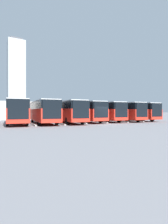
{
  "coord_description": "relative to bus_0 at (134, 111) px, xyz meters",
  "views": [
    {
      "loc": [
        14.58,
        20.24,
        1.83
      ],
      "look_at": [
        0.33,
        -5.98,
        1.74
      ],
      "focal_mm": 28.0,
      "sensor_mm": 36.0,
      "label": 1
    }
  ],
  "objects": [
    {
      "name": "bus_0",
      "position": [
        0.0,
        0.0,
        0.0
      ],
      "size": [
        3.65,
        12.18,
        3.38
      ],
      "rotation": [
        0.0,
        0.0,
        -0.09
      ],
      "color": "red",
      "rests_on": "ground_plane"
    },
    {
      "name": "bus_5",
      "position": [
        18.6,
        0.09,
        0.0
      ],
      "size": [
        3.65,
        12.18,
        3.38
      ],
      "rotation": [
        0.0,
        0.0,
        -0.09
      ],
      "color": "red",
      "rests_on": "ground_plane"
    },
    {
      "name": "curb_divider_2",
      "position": [
        9.3,
        1.32,
        -1.81
      ],
      "size": [
        0.73,
        5.46,
        0.15
      ],
      "primitive_type": "cube",
      "rotation": [
        0.0,
        0.0,
        -0.09
      ],
      "color": "#B2B2AD",
      "rests_on": "ground_plane"
    },
    {
      "name": "bus_4",
      "position": [
        14.88,
        0.43,
        0.0
      ],
      "size": [
        3.65,
        12.18,
        3.38
      ],
      "rotation": [
        0.0,
        0.0,
        -0.09
      ],
      "color": "red",
      "rests_on": "ground_plane"
    },
    {
      "name": "ground_plane",
      "position": [
        11.16,
        5.92,
        -1.88
      ],
      "size": [
        600.0,
        600.0,
        0.0
      ],
      "primitive_type": "plane",
      "color": "gray"
    },
    {
      "name": "office_tower",
      "position": [
        0.55,
        -171.76,
        36.99
      ],
      "size": [
        17.13,
        17.13,
        78.96
      ],
      "color": "#ADB2B7",
      "rests_on": "ground_plane"
    },
    {
      "name": "curb_divider_3",
      "position": [
        13.02,
        1.31,
        -1.81
      ],
      "size": [
        0.73,
        5.46,
        0.15
      ],
      "primitive_type": "cube",
      "rotation": [
        0.0,
        0.0,
        -0.09
      ],
      "color": "#B2B2AD",
      "rests_on": "ground_plane"
    },
    {
      "name": "bus_2",
      "position": [
        7.44,
        -0.46,
        0.0
      ],
      "size": [
        3.65,
        12.18,
        3.38
      ],
      "rotation": [
        0.0,
        0.0,
        -0.09
      ],
      "color": "red",
      "rests_on": "ground_plane"
    },
    {
      "name": "bus_1",
      "position": [
        3.72,
        0.15,
        0.0
      ],
      "size": [
        3.65,
        12.18,
        3.38
      ],
      "rotation": [
        0.0,
        0.0,
        -0.09
      ],
      "color": "red",
      "rests_on": "ground_plane"
    },
    {
      "name": "bus_6",
      "position": [
        22.31,
        -0.64,
        0.0
      ],
      "size": [
        3.65,
        12.18,
        3.38
      ],
      "rotation": [
        0.0,
        0.0,
        -0.09
      ],
      "color": "red",
      "rests_on": "ground_plane"
    },
    {
      "name": "curb_divider_1",
      "position": [
        5.58,
        1.92,
        -1.81
      ],
      "size": [
        0.73,
        5.46,
        0.15
      ],
      "primitive_type": "cube",
      "rotation": [
        0.0,
        0.0,
        -0.09
      ],
      "color": "#B2B2AD",
      "rests_on": "ground_plane"
    },
    {
      "name": "curb_divider_4",
      "position": [
        16.73,
        2.2,
        -1.81
      ],
      "size": [
        0.73,
        5.46,
        0.15
      ],
      "primitive_type": "cube",
      "rotation": [
        0.0,
        0.0,
        -0.09
      ],
      "color": "#B2B2AD",
      "rests_on": "ground_plane"
    },
    {
      "name": "curb_divider_5",
      "position": [
        20.45,
        1.86,
        -1.81
      ],
      "size": [
        0.73,
        5.46,
        0.15
      ],
      "primitive_type": "cube",
      "rotation": [
        0.0,
        0.0,
        -0.09
      ],
      "color": "#B2B2AD",
      "rests_on": "ground_plane"
    },
    {
      "name": "bus_3",
      "position": [
        11.16,
        -0.47,
        0.0
      ],
      "size": [
        3.65,
        12.18,
        3.38
      ],
      "rotation": [
        0.0,
        0.0,
        -0.09
      ],
      "color": "red",
      "rests_on": "ground_plane"
    },
    {
      "name": "station_building",
      "position": [
        11.16,
        -20.41,
        0.2
      ],
      "size": [
        30.45,
        14.27,
        4.12
      ],
      "color": "beige",
      "rests_on": "ground_plane"
    },
    {
      "name": "curb_divider_0",
      "position": [
        1.86,
        1.78,
        -1.81
      ],
      "size": [
        0.73,
        5.46,
        0.15
      ],
      "primitive_type": "cube",
      "rotation": [
        0.0,
        0.0,
        -0.09
      ],
      "color": "#B2B2AD",
      "rests_on": "ground_plane"
    }
  ]
}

